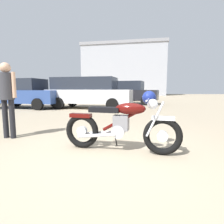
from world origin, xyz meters
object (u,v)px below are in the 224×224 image
object	(u,v)px
bystander	(7,92)
dark_sedan_left	(129,93)
vintage_motorcycle	(123,124)
pale_sedan_back	(88,92)
red_hatchback_near	(121,92)
silver_sedan_mid	(26,94)

from	to	relation	value
bystander	dark_sedan_left	bearing A→B (deg)	-7.55
vintage_motorcycle	bystander	world-z (taller)	bystander
vintage_motorcycle	pale_sedan_back	xyz separation A→B (m)	(-2.50, 7.06, 0.45)
vintage_motorcycle	red_hatchback_near	distance (m)	14.80
vintage_motorcycle	dark_sedan_left	distance (m)	10.59
pale_sedan_back	dark_sedan_left	world-z (taller)	pale_sedan_back
pale_sedan_back	silver_sedan_mid	size ratio (longest dim) A/B	1.12
dark_sedan_left	silver_sedan_mid	bearing A→B (deg)	-135.19
bystander	silver_sedan_mid	world-z (taller)	silver_sedan_mid
bystander	vintage_motorcycle	bearing A→B (deg)	-96.65
bystander	dark_sedan_left	world-z (taller)	dark_sedan_left
dark_sedan_left	red_hatchback_near	distance (m)	4.28
vintage_motorcycle	bystander	distance (m)	2.70
pale_sedan_back	red_hatchback_near	size ratio (longest dim) A/B	1.14
silver_sedan_mid	red_hatchback_near	world-z (taller)	same
bystander	red_hatchback_near	world-z (taller)	red_hatchback_near
bystander	dark_sedan_left	xyz separation A→B (m)	(2.28, 10.03, -0.18)
silver_sedan_mid	dark_sedan_left	size ratio (longest dim) A/B	0.97
bystander	silver_sedan_mid	size ratio (longest dim) A/B	0.38
dark_sedan_left	red_hatchback_near	bearing A→B (deg)	114.66
vintage_motorcycle	dark_sedan_left	bearing A→B (deg)	99.40
dark_sedan_left	red_hatchback_near	world-z (taller)	same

